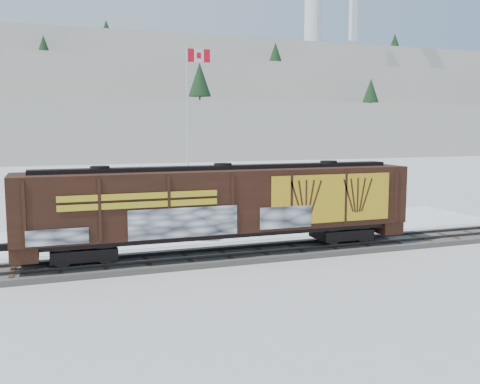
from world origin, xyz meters
name	(u,v)px	position (x,y,z in m)	size (l,w,h in m)	color
ground	(259,255)	(0.00, 0.00, 0.00)	(500.00, 500.00, 0.00)	white
rail_track	(259,252)	(0.00, 0.00, 0.15)	(50.00, 3.40, 0.43)	#59544C
parking_strip	(217,230)	(0.00, 7.50, 0.01)	(40.00, 8.00, 0.03)	white
hillside	(82,102)	(-0.05, 139.79, 14.37)	(360.00, 110.00, 93.00)	white
hopper_railcar	(223,203)	(-2.00, -0.01, 2.89)	(20.11, 3.06, 4.37)	black
flagpole	(189,151)	(0.06, 14.77, 4.86)	(2.30, 0.90, 12.88)	silver
car_silver	(180,222)	(-2.63, 6.72, 0.81)	(1.83, 4.55, 1.55)	silver
car_white	(180,227)	(-2.91, 5.55, 0.74)	(1.51, 4.34, 1.43)	white
car_dark	(286,218)	(4.40, 6.21, 0.74)	(1.98, 4.87, 1.41)	black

